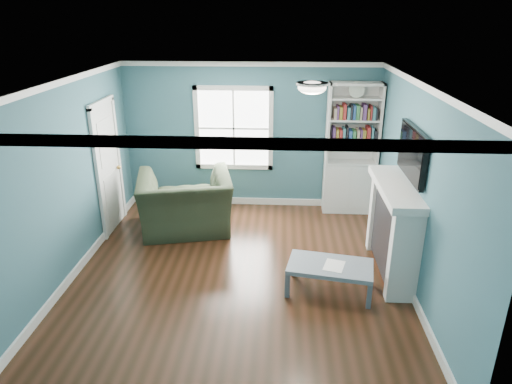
{
  "coord_description": "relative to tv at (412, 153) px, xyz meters",
  "views": [
    {
      "loc": [
        0.55,
        -5.42,
        3.38
      ],
      "look_at": [
        0.22,
        0.4,
        1.07
      ],
      "focal_mm": 32.0,
      "sensor_mm": 36.0,
      "label": 1
    }
  ],
  "objects": [
    {
      "name": "ceiling_fixture",
      "position": [
        -1.3,
        -0.1,
        0.82
      ],
      "size": [
        0.38,
        0.38,
        0.15
      ],
      "color": "white",
      "rests_on": "room_walls"
    },
    {
      "name": "tv",
      "position": [
        0.0,
        0.0,
        0.0
      ],
      "size": [
        0.06,
        1.1,
        0.65
      ],
      "primitive_type": "cube",
      "color": "black",
      "rests_on": "fireplace"
    },
    {
      "name": "bookshelf",
      "position": [
        -0.43,
        2.1,
        -0.8
      ],
      "size": [
        0.9,
        0.35,
        2.31
      ],
      "color": "silver",
      "rests_on": "ground"
    },
    {
      "name": "room_walls",
      "position": [
        -2.2,
        -0.2,
        -0.14
      ],
      "size": [
        5.0,
        5.0,
        5.0
      ],
      "color": "#376670",
      "rests_on": "ground"
    },
    {
      "name": "paper_sheet",
      "position": [
        -0.95,
        -0.55,
        -1.34
      ],
      "size": [
        0.32,
        0.36,
        0.0
      ],
      "primitive_type": "cube",
      "rotation": [
        0.0,
        0.0,
        -0.29
      ],
      "color": "white",
      "rests_on": "coffee_table"
    },
    {
      "name": "recliner",
      "position": [
        -3.19,
        1.14,
        -1.09
      ],
      "size": [
        1.63,
        1.25,
        1.27
      ],
      "primitive_type": "imported",
      "rotation": [
        0.0,
        0.0,
        -2.92
      ],
      "color": "#252E1D",
      "rests_on": "ground"
    },
    {
      "name": "light_switch",
      "position": [
        -3.7,
        2.28,
        -0.52
      ],
      "size": [
        0.08,
        0.01,
        0.12
      ],
      "primitive_type": "cube",
      "color": "white",
      "rests_on": "room_walls"
    },
    {
      "name": "door",
      "position": [
        -4.42,
        1.2,
        -0.65
      ],
      "size": [
        0.12,
        0.98,
        2.17
      ],
      "color": "silver",
      "rests_on": "ground"
    },
    {
      "name": "window",
      "position": [
        -2.5,
        2.29,
        -0.27
      ],
      "size": [
        1.4,
        0.06,
        1.5
      ],
      "color": "white",
      "rests_on": "room_walls"
    },
    {
      "name": "floor",
      "position": [
        -2.2,
        -0.2,
        -1.72
      ],
      "size": [
        5.0,
        5.0,
        0.0
      ],
      "primitive_type": "plane",
      "color": "black",
      "rests_on": "ground"
    },
    {
      "name": "coffee_table",
      "position": [
        -1.0,
        -0.53,
        -1.39
      ],
      "size": [
        1.15,
        0.76,
        0.39
      ],
      "rotation": [
        0.0,
        0.0,
        -0.18
      ],
      "color": "#4C525C",
      "rests_on": "ground"
    },
    {
      "name": "fireplace",
      "position": [
        -0.12,
        0.0,
        -1.09
      ],
      "size": [
        0.44,
        1.58,
        1.3
      ],
      "color": "black",
      "rests_on": "ground"
    },
    {
      "name": "trim",
      "position": [
        -2.2,
        -0.2,
        -0.49
      ],
      "size": [
        4.5,
        5.0,
        2.6
      ],
      "color": "white",
      "rests_on": "ground"
    }
  ]
}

